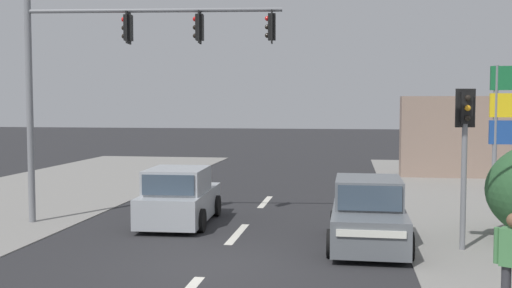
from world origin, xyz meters
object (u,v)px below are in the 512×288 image
Objects in this scene: hatchback_oncoming_near at (368,215)px; hatchback_receding_far at (179,198)px; pedestal_signal_right_kerb at (465,141)px; traffic_signal_mast at (116,62)px.

hatchback_oncoming_near is 0.99× the size of hatchback_receding_far.
pedestal_signal_right_kerb reaches higher than hatchback_oncoming_near.
traffic_signal_mast is at bearing 168.76° from pedestal_signal_right_kerb.
traffic_signal_mast is 1.85× the size of hatchback_receding_far.
hatchback_receding_far is (-7.01, 1.97, -1.71)m from pedestal_signal_right_kerb.
pedestal_signal_right_kerb is 7.48m from hatchback_receding_far.
hatchback_receding_far is at bearing 164.33° from pedestal_signal_right_kerb.
traffic_signal_mast reaches higher than hatchback_oncoming_near.
pedestal_signal_right_kerb is 0.96× the size of hatchback_receding_far.
pedestal_signal_right_kerb reaches higher than hatchback_receding_far.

